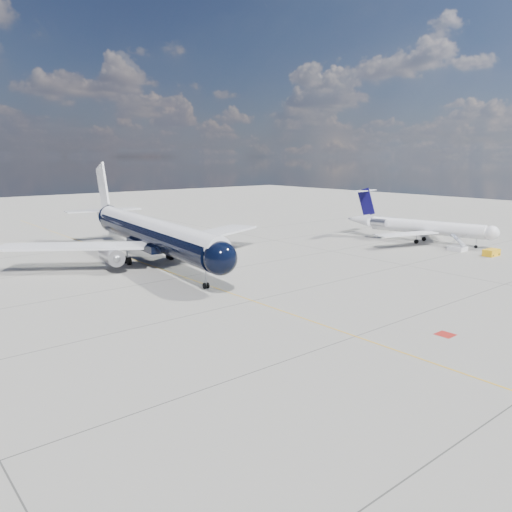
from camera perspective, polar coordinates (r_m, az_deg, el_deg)
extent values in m
plane|color=#98968D|center=(73.48, -10.30, -1.66)|extent=(320.00, 320.00, 0.00)
cube|color=#E4A80C|center=(69.26, -8.26, -2.38)|extent=(0.16, 160.00, 0.01)
cube|color=maroon|center=(50.05, 20.82, -8.38)|extent=(1.60, 1.60, 0.01)
cylinder|color=black|center=(77.91, -11.80, 2.41)|extent=(8.87, 41.22, 4.10)
sphere|color=black|center=(58.57, -4.11, -0.25)|extent=(4.55, 4.55, 4.10)
cone|color=black|center=(101.73, -17.02, 4.56)|extent=(4.96, 7.98, 4.10)
cylinder|color=white|center=(77.77, -11.83, 3.16)|extent=(8.22, 43.26, 3.20)
cube|color=black|center=(58.27, -4.02, 0.28)|extent=(2.72, 1.59, 0.59)
cube|color=white|center=(76.38, -20.16, 1.05)|extent=(20.11, 16.24, 0.35)
cube|color=white|center=(84.16, -4.97, 2.59)|extent=(21.27, 12.56, 0.35)
cube|color=black|center=(78.15, -11.76, 1.32)|extent=(5.76, 11.25, 1.08)
cylinder|color=#BABAC2|center=(74.05, -16.19, 0.01)|extent=(2.98, 5.21, 2.42)
cylinder|color=#BABAC2|center=(79.10, -6.43, 1.09)|extent=(2.98, 5.21, 2.42)
sphere|color=gray|center=(71.92, -15.66, -0.29)|extent=(1.32, 1.32, 1.19)
sphere|color=gray|center=(77.11, -5.68, 0.84)|extent=(1.32, 1.32, 1.19)
cube|color=white|center=(74.11, -16.27, 0.65)|extent=(0.64, 3.46, 1.19)
cube|color=white|center=(79.15, -6.51, 1.69)|extent=(0.64, 3.46, 1.19)
cube|color=white|center=(100.77, -17.12, 7.64)|extent=(1.14, 6.84, 9.20)
cube|color=white|center=(101.64, -17.05, 5.04)|extent=(14.34, 5.07, 0.24)
cylinder|color=gray|center=(62.52, -5.74, -2.53)|extent=(0.22, 0.22, 2.27)
cylinder|color=black|center=(62.67, -5.90, -3.42)|extent=(0.28, 0.77, 0.76)
cylinder|color=black|center=(62.86, -5.55, -3.37)|extent=(0.28, 0.77, 0.76)
cylinder|color=gray|center=(78.80, -14.48, 0.12)|extent=(0.31, 0.31, 2.05)
cylinder|color=gray|center=(81.18, -9.86, 0.63)|extent=(0.31, 0.31, 2.05)
cylinder|color=black|center=(78.41, -14.31, -0.57)|extent=(0.62, 1.24, 1.19)
cylinder|color=black|center=(79.52, -14.58, -0.42)|extent=(0.62, 1.24, 1.19)
cylinder|color=black|center=(80.80, -9.67, -0.03)|extent=(0.62, 1.24, 1.19)
cylinder|color=black|center=(81.88, -10.00, 0.10)|extent=(0.62, 1.24, 1.19)
cylinder|color=white|center=(100.60, 18.86, 3.13)|extent=(6.88, 21.57, 2.64)
sphere|color=white|center=(97.28, 25.34, 2.40)|extent=(3.11, 3.11, 2.64)
cone|color=white|center=(106.16, 11.69, 4.12)|extent=(3.56, 5.31, 2.64)
cube|color=black|center=(97.21, 25.41, 2.62)|extent=(1.90, 1.21, 0.44)
cube|color=white|center=(94.70, 16.85, 2.43)|extent=(12.59, 6.45, 0.21)
cube|color=white|center=(107.39, 19.62, 3.25)|extent=(11.40, 10.18, 0.21)
cylinder|color=#BABAC2|center=(101.99, 13.84, 3.74)|extent=(2.06, 3.35, 1.46)
cylinder|color=#BABAC2|center=(105.70, 14.79, 3.95)|extent=(2.06, 3.35, 1.46)
cube|color=white|center=(102.43, 13.96, 3.76)|extent=(1.27, 1.73, 0.18)
cube|color=white|center=(105.25, 14.68, 3.92)|extent=(1.27, 1.73, 0.18)
cube|color=#0C0941|center=(105.12, 12.48, 6.02)|extent=(1.05, 4.07, 5.98)
cube|color=white|center=(105.21, 12.25, 7.32)|extent=(8.04, 3.48, 0.16)
cylinder|color=gray|center=(98.17, 23.86, 1.35)|extent=(0.18, 0.18, 1.66)
cylinder|color=black|center=(98.27, 23.83, 0.98)|extent=(0.29, 0.61, 0.59)
cylinder|color=gray|center=(99.42, 17.87, 1.88)|extent=(0.23, 0.23, 1.66)
cylinder|color=gray|center=(103.04, 18.66, 2.15)|extent=(0.23, 0.23, 1.66)
cylinder|color=black|center=(99.50, 17.85, 1.59)|extent=(0.47, 0.87, 0.82)
cylinder|color=black|center=(103.12, 18.64, 1.86)|extent=(0.47, 0.87, 0.82)
cube|color=white|center=(94.48, 22.02, 0.82)|extent=(2.28, 2.82, 0.82)
cube|color=#BABAC2|center=(94.24, 22.09, 1.72)|extent=(1.27, 2.67, 1.90)
cylinder|color=gray|center=(93.74, 21.93, 1.80)|extent=(0.15, 2.59, 1.85)
cylinder|color=gray|center=(94.68, 22.27, 1.86)|extent=(0.15, 2.59, 1.85)
cube|color=#FDB313|center=(91.68, 25.31, 0.36)|extent=(2.99, 1.79, 1.15)
cylinder|color=black|center=(90.64, 25.33, 0.06)|extent=(0.25, 0.59, 0.58)
cylinder|color=black|center=(92.30, 25.88, 0.20)|extent=(0.25, 0.59, 0.58)
cylinder|color=black|center=(91.16, 24.70, 0.17)|extent=(0.25, 0.59, 0.58)
cylinder|color=black|center=(92.81, 25.25, 0.31)|extent=(0.25, 0.59, 0.58)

